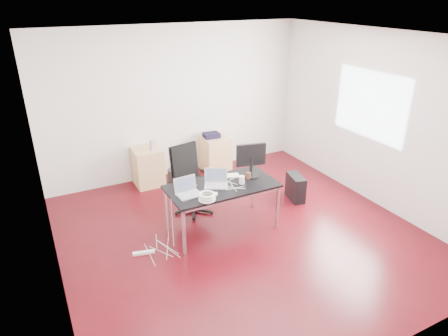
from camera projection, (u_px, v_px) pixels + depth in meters
name	position (u px, v px, depth m)	size (l,w,h in m)	color
room_shell	(245.00, 145.00, 5.38)	(5.00, 5.00, 5.00)	#3C060D
desk	(222.00, 189.00, 5.79)	(1.60, 0.80, 0.73)	black
office_chair	(190.00, 176.00, 6.35)	(0.56, 0.58, 1.08)	black
filing_cabinet_left	(148.00, 167.00, 7.31)	(0.50, 0.50, 0.70)	tan
filing_cabinet_right	(215.00, 154.00, 7.89)	(0.50, 0.50, 0.70)	tan
pc_tower	(295.00, 187.00, 6.84)	(0.20, 0.45, 0.44)	black
wastebasket	(174.00, 176.00, 7.44)	(0.24, 0.24, 0.28)	black
power_strip	(144.00, 253.00, 5.47)	(0.30, 0.06, 0.04)	white
laptop_left	(188.00, 191.00, 5.50)	(0.35, 0.28, 0.23)	silver
laptop_right	(216.00, 182.00, 5.75)	(0.41, 0.38, 0.23)	silver
monitor	(251.00, 158.00, 5.96)	(0.45, 0.26, 0.51)	black
keyboard	(224.00, 176.00, 6.03)	(0.44, 0.14, 0.02)	white
cup_white	(242.00, 180.00, 5.80)	(0.08, 0.08, 0.12)	white
cup_brown	(248.00, 176.00, 5.96)	(0.08, 0.08, 0.10)	#5B2E1F
cable_coil	(207.00, 197.00, 5.34)	(0.24, 0.24, 0.11)	white
power_adapter	(215.00, 194.00, 5.49)	(0.07, 0.07, 0.03)	white
speaker	(153.00, 145.00, 7.11)	(0.09, 0.08, 0.18)	#9E9E9E
navy_garment	(211.00, 135.00, 7.72)	(0.30, 0.24, 0.09)	black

